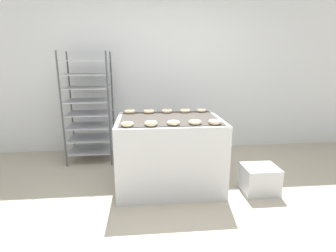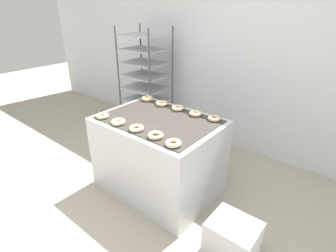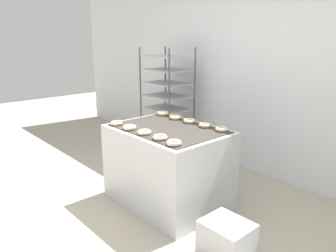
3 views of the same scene
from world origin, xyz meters
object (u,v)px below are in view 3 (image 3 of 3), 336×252
(donut_far_center, at_px, (189,121))
(fryer_machine, at_px, (168,166))
(donut_near_leftmost, at_px, (117,123))
(donut_far_left, at_px, (175,117))
(donut_far_rightmost, at_px, (222,129))
(donut_near_right, at_px, (160,137))
(donut_near_rightmost, at_px, (174,143))
(glaze_bin, at_px, (227,240))
(donut_near_center, at_px, (144,132))
(donut_near_left, at_px, (130,127))
(donut_far_leftmost, at_px, (163,113))
(baking_rack_cart, at_px, (167,103))
(donut_far_right, at_px, (205,125))

(donut_far_center, bearing_deg, fryer_machine, -89.09)
(donut_near_leftmost, height_order, donut_far_left, donut_far_left)
(donut_far_rightmost, bearing_deg, donut_near_right, -107.85)
(donut_near_right, relative_size, donut_near_rightmost, 1.02)
(glaze_bin, xyz_separation_m, donut_near_center, (-1.01, -0.05, 0.71))
(donut_near_left, xyz_separation_m, donut_far_center, (0.22, 0.65, -0.00))
(donut_near_rightmost, xyz_separation_m, donut_far_leftmost, (-0.91, 0.66, 0.00))
(donut_near_left, xyz_separation_m, donut_far_left, (-0.01, 0.65, -0.00))
(baking_rack_cart, bearing_deg, donut_far_center, -30.30)
(glaze_bin, xyz_separation_m, donut_far_center, (-1.03, 0.59, 0.71))
(fryer_machine, relative_size, donut_near_left, 8.85)
(donut_far_rightmost, bearing_deg, glaze_bin, -45.82)
(donut_near_leftmost, distance_m, donut_far_center, 0.79)
(donut_far_left, relative_size, donut_far_rightmost, 1.10)
(donut_near_left, bearing_deg, glaze_bin, 2.94)
(donut_near_right, height_order, donut_far_right, donut_far_right)
(donut_far_right, bearing_deg, baking_rack_cart, 154.10)
(fryer_machine, height_order, donut_near_rightmost, donut_near_rightmost)
(donut_near_left, bearing_deg, donut_far_right, 54.78)
(donut_far_center, relative_size, donut_far_rightmost, 1.08)
(donut_near_left, distance_m, donut_near_rightmost, 0.67)
(fryer_machine, xyz_separation_m, donut_far_left, (-0.23, 0.32, 0.44))
(donut_near_rightmost, bearing_deg, baking_rack_cart, 140.17)
(fryer_machine, bearing_deg, donut_far_rightmost, 36.23)
(glaze_bin, distance_m, donut_far_center, 1.38)
(baking_rack_cart, relative_size, donut_near_center, 11.84)
(fryer_machine, height_order, donut_far_leftmost, donut_far_leftmost)
(baking_rack_cart, relative_size, glaze_bin, 4.14)
(glaze_bin, relative_size, donut_near_rightmost, 2.89)
(baking_rack_cart, distance_m, donut_far_center, 1.26)
(baking_rack_cart, height_order, donut_far_left, baking_rack_cart)
(donut_near_rightmost, relative_size, donut_far_left, 0.96)
(fryer_machine, xyz_separation_m, donut_far_center, (-0.01, 0.32, 0.44))
(donut_near_right, xyz_separation_m, donut_far_left, (-0.47, 0.63, 0.00))
(fryer_machine, bearing_deg, donut_near_center, -87.95)
(baking_rack_cart, height_order, donut_far_rightmost, baking_rack_cart)
(donut_near_left, xyz_separation_m, donut_near_rightmost, (0.67, 0.00, -0.00))
(donut_near_left, height_order, donut_near_right, donut_near_left)
(donut_far_center, bearing_deg, donut_near_leftmost, -124.98)
(glaze_bin, bearing_deg, donut_near_right, -176.77)
(donut_near_right, distance_m, donut_far_rightmost, 0.67)
(donut_near_left, xyz_separation_m, donut_far_right, (0.45, 0.64, -0.00))
(fryer_machine, bearing_deg, glaze_bin, -14.66)
(donut_far_rightmost, bearing_deg, donut_near_leftmost, -144.05)
(donut_near_rightmost, bearing_deg, fryer_machine, 143.75)
(donut_near_leftmost, bearing_deg, donut_far_left, 70.15)
(donut_far_left, bearing_deg, donut_far_center, 0.94)
(donut_far_center, bearing_deg, donut_near_left, -108.31)
(donut_near_leftmost, height_order, donut_near_right, donut_near_leftmost)
(donut_near_rightmost, bearing_deg, donut_near_leftmost, -179.74)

